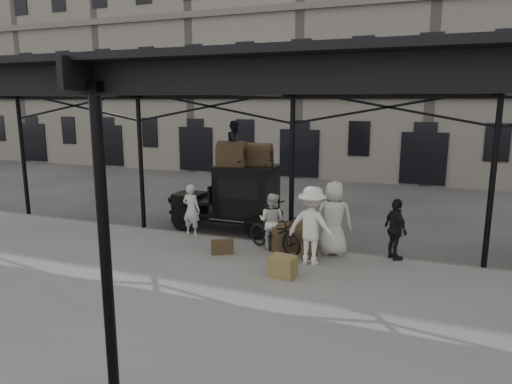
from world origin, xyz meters
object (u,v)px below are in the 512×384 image
Objects in this scene: bicycle at (275,233)px; steamer_trunk_roof_near at (232,155)px; porter_left at (191,210)px; porter_official at (396,229)px; steamer_trunk_platform at (288,238)px; taxi at (238,195)px.

steamer_trunk_roof_near reaches higher than bicycle.
porter_official reaches higher than porter_left.
steamer_trunk_roof_near reaches higher than porter_left.
steamer_trunk_platform is at bearing -39.43° from steamer_trunk_roof_near.
steamer_trunk_platform is at bearing 59.46° from porter_official.
porter_official is 5.54m from steamer_trunk_roof_near.
bicycle is at bearing -47.74° from steamer_trunk_roof_near.
steamer_trunk_platform is (-2.80, -0.25, -0.47)m from porter_official.
porter_left is 1.73× the size of steamer_trunk_platform.
taxi is at bearing 64.85° from steamer_trunk_roof_near.
porter_left is 2.91m from bicycle.
steamer_trunk_platform is at bearing 179.20° from porter_left.
porter_official reaches higher than bicycle.
steamer_trunk_platform is (2.29, -1.75, -0.72)m from taxi.
porter_official reaches higher than steamer_trunk_platform.
bicycle is 3.27m from steamer_trunk_roof_near.
porter_left reaches higher than steamer_trunk_platform.
taxi is 2.97m from steamer_trunk_platform.
taxi is 3.97× the size of steamer_trunk_platform.
bicycle is (1.97, -2.01, -0.54)m from taxi.
taxi is at bearing 122.91° from steamer_trunk_platform.
porter_official is 1.79× the size of steamer_trunk_roof_near.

